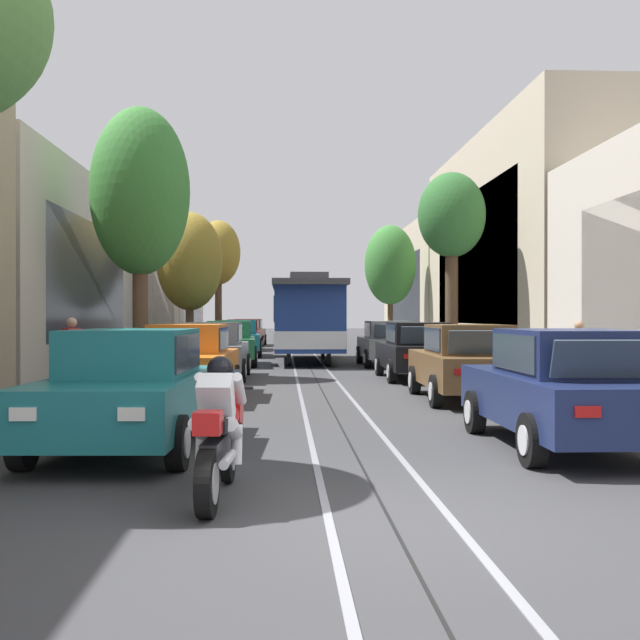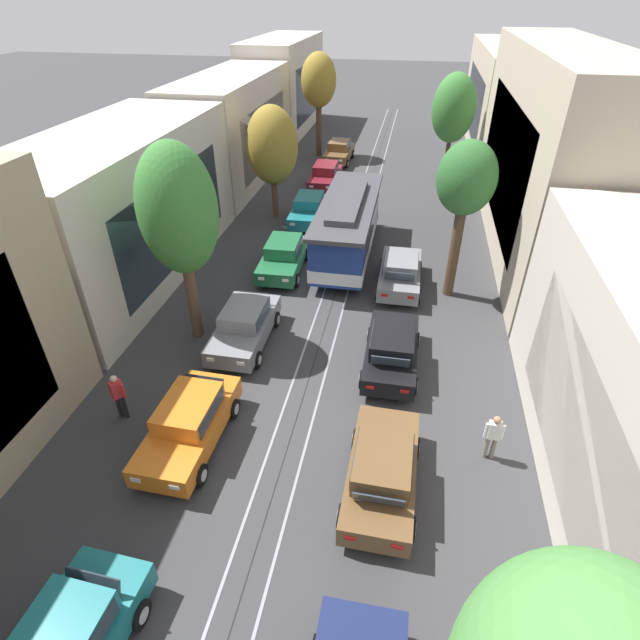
% 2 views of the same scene
% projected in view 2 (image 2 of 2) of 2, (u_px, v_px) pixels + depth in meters
% --- Properties ---
extents(ground_plane, '(160.00, 160.00, 0.00)m').
position_uv_depth(ground_plane, '(347.00, 257.00, 25.62)').
color(ground_plane, '#38383A').
extents(trolley_track_rails, '(1.14, 66.52, 0.01)m').
position_uv_depth(trolley_track_rails, '(356.00, 227.00, 28.75)').
color(trolley_track_rails, gray).
rests_on(trolley_track_rails, ground).
extents(building_facade_left, '(5.81, 58.22, 7.94)m').
position_uv_depth(building_facade_left, '(175.00, 162.00, 26.91)').
color(building_facade_left, tan).
rests_on(building_facade_left, ground).
extents(building_facade_right, '(5.43, 58.22, 9.51)m').
position_uv_depth(building_facade_right, '(544.00, 158.00, 26.48)').
color(building_facade_right, beige).
rests_on(building_facade_right, ground).
extents(parked_car_orange_second_left, '(2.07, 4.39, 1.58)m').
position_uv_depth(parked_car_orange_second_left, '(189.00, 423.00, 14.86)').
color(parked_car_orange_second_left, orange).
rests_on(parked_car_orange_second_left, ground).
extents(parked_car_grey_mid_left, '(2.00, 4.36, 1.58)m').
position_uv_depth(parked_car_grey_mid_left, '(245.00, 325.00, 19.10)').
color(parked_car_grey_mid_left, slate).
rests_on(parked_car_grey_mid_left, ground).
extents(parked_car_green_fourth_left, '(2.11, 4.41, 1.58)m').
position_uv_depth(parked_car_green_fourth_left, '(283.00, 256.00, 23.91)').
color(parked_car_green_fourth_left, '#1E6038').
rests_on(parked_car_green_fourth_left, ground).
extents(parked_car_teal_fifth_left, '(2.11, 4.41, 1.58)m').
position_uv_depth(parked_car_teal_fifth_left, '(309.00, 209.00, 28.92)').
color(parked_car_teal_fifth_left, '#196B70').
rests_on(parked_car_teal_fifth_left, ground).
extents(parked_car_maroon_sixth_left, '(2.02, 4.37, 1.58)m').
position_uv_depth(parked_car_maroon_sixth_left, '(325.00, 176.00, 33.94)').
color(parked_car_maroon_sixth_left, maroon).
rests_on(parked_car_maroon_sixth_left, ground).
extents(parked_car_brown_far_left, '(2.11, 4.41, 1.58)m').
position_uv_depth(parked_car_brown_far_left, '(339.00, 151.00, 38.82)').
color(parked_car_brown_far_left, brown).
rests_on(parked_car_brown_far_left, ground).
extents(parked_car_brown_second_right, '(2.05, 4.38, 1.58)m').
position_uv_depth(parked_car_brown_second_right, '(382.00, 470.00, 13.41)').
color(parked_car_brown_second_right, brown).
rests_on(parked_car_brown_second_right, ground).
extents(parked_car_black_mid_right, '(2.01, 4.36, 1.58)m').
position_uv_depth(parked_car_black_mid_right, '(392.00, 349.00, 17.84)').
color(parked_car_black_mid_right, black).
rests_on(parked_car_black_mid_right, ground).
extents(parked_car_grey_fourth_right, '(2.01, 4.36, 1.58)m').
position_uv_depth(parked_car_grey_fourth_right, '(400.00, 272.00, 22.64)').
color(parked_car_grey_fourth_right, slate).
rests_on(parked_car_grey_fourth_right, ground).
extents(street_tree_kerb_left_second, '(2.78, 2.72, 7.62)m').
position_uv_depth(street_tree_kerb_left_second, '(178.00, 212.00, 17.05)').
color(street_tree_kerb_left_second, brown).
rests_on(street_tree_kerb_left_second, ground).
extents(street_tree_kerb_left_mid, '(2.90, 2.91, 6.34)m').
position_uv_depth(street_tree_kerb_left_mid, '(272.00, 146.00, 27.82)').
color(street_tree_kerb_left_mid, brown).
rests_on(street_tree_kerb_left_mid, ground).
extents(street_tree_kerb_left_fourth, '(2.68, 2.92, 7.58)m').
position_uv_depth(street_tree_kerb_left_fourth, '(319.00, 81.00, 37.65)').
color(street_tree_kerb_left_fourth, '#4C3826').
rests_on(street_tree_kerb_left_fourth, ground).
extents(street_tree_kerb_right_second, '(2.38, 2.19, 6.82)m').
position_uv_depth(street_tree_kerb_right_second, '(466.00, 182.00, 19.70)').
color(street_tree_kerb_right_second, '#4C3826').
rests_on(street_tree_kerb_right_second, ground).
extents(street_tree_kerb_right_mid, '(2.94, 2.72, 6.93)m').
position_uv_depth(street_tree_kerb_right_mid, '(454.00, 109.00, 33.70)').
color(street_tree_kerb_right_mid, '#4C3826').
rests_on(street_tree_kerb_right_mid, ground).
extents(cable_car_trolley, '(2.57, 9.14, 3.28)m').
position_uv_depth(cable_car_trolley, '(347.00, 230.00, 24.41)').
color(cable_car_trolley, navy).
rests_on(cable_car_trolley, ground).
extents(pedestrian_on_left_pavement, '(0.55, 0.42, 1.72)m').
position_uv_depth(pedestrian_on_left_pavement, '(118.00, 394.00, 15.63)').
color(pedestrian_on_left_pavement, black).
rests_on(pedestrian_on_left_pavement, ground).
extents(pedestrian_on_right_pavement, '(0.55, 0.22, 1.64)m').
position_uv_depth(pedestrian_on_right_pavement, '(493.00, 435.00, 14.29)').
color(pedestrian_on_right_pavement, slate).
rests_on(pedestrian_on_right_pavement, ground).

